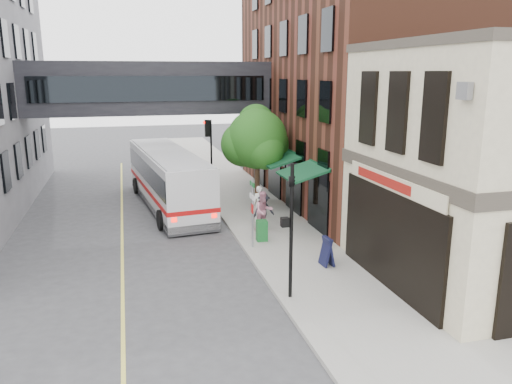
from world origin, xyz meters
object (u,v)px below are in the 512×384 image
pedestrian_b (264,211)px  pedestrian_c (264,210)px  pedestrian_a (260,204)px  newspaper_box (262,231)px  sandwich_board (327,251)px  bus (168,176)px

pedestrian_b → pedestrian_c: bearing=68.1°
pedestrian_a → newspaper_box: pedestrian_a is taller
pedestrian_a → sandwich_board: bearing=-68.1°
bus → pedestrian_b: bus is taller
bus → pedestrian_c: 6.86m
newspaper_box → sandwich_board: size_ratio=0.82×
bus → pedestrian_b: 7.20m
sandwich_board → newspaper_box: bearing=112.0°
pedestrian_b → newspaper_box: 1.60m
pedestrian_b → bus: bearing=116.6°
pedestrian_c → newspaper_box: bearing=-117.8°
pedestrian_a → newspaper_box: size_ratio=1.93×
pedestrian_b → sandwich_board: (1.17, -4.86, -0.37)m
sandwich_board → pedestrian_a: bearing=95.1°
pedestrian_c → sandwich_board: (1.01, -5.40, -0.25)m
bus → sandwich_board: size_ratio=10.39×
pedestrian_c → sandwich_board: pedestrian_c is taller
pedestrian_c → newspaper_box: pedestrian_c is taller
bus → pedestrian_b: size_ratio=6.27×
bus → pedestrian_a: size_ratio=6.54×
pedestrian_a → newspaper_box: (-0.67, -2.86, -0.43)m
newspaper_box → sandwich_board: sandwich_board is taller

